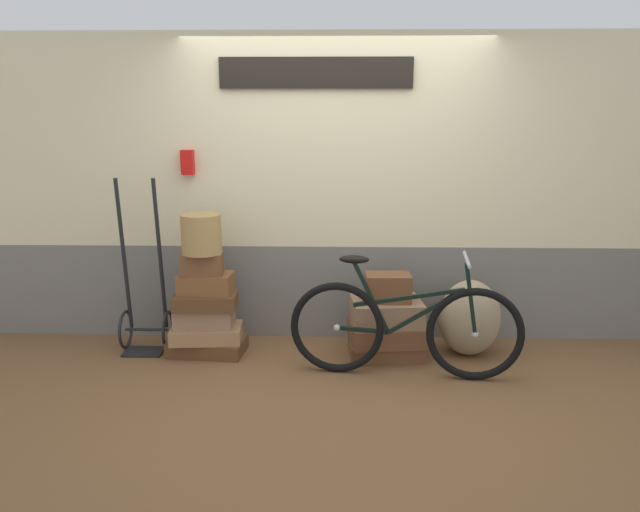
# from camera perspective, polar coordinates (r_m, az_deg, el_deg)

# --- Properties ---
(ground) EXTENTS (9.56, 5.20, 0.06)m
(ground) POSITION_cam_1_polar(r_m,az_deg,el_deg) (4.81, 1.37, -10.85)
(ground) COLOR brown
(station_building) EXTENTS (7.56, 0.74, 2.55)m
(station_building) POSITION_cam_1_polar(r_m,az_deg,el_deg) (5.28, 1.60, 6.08)
(station_building) COLOR slate
(station_building) RESTS_ON ground
(suitcase_0) EXTENTS (0.64, 0.42, 0.12)m
(suitcase_0) POSITION_cam_1_polar(r_m,az_deg,el_deg) (5.20, -10.27, -8.09)
(suitcase_0) COLOR brown
(suitcase_0) RESTS_ON ground
(suitcase_1) EXTENTS (0.58, 0.37, 0.12)m
(suitcase_1) POSITION_cam_1_polar(r_m,az_deg,el_deg) (5.14, -10.34, -6.97)
(suitcase_1) COLOR #9E754C
(suitcase_1) RESTS_ON suitcase_0
(suitcase_2) EXTENTS (0.47, 0.29, 0.16)m
(suitcase_2) POSITION_cam_1_polar(r_m,az_deg,el_deg) (5.12, -10.53, -5.44)
(suitcase_2) COLOR #937051
(suitcase_2) RESTS_ON suitcase_1
(suitcase_3) EXTENTS (0.50, 0.31, 0.12)m
(suitcase_3) POSITION_cam_1_polar(r_m,az_deg,el_deg) (5.04, -10.43, -4.07)
(suitcase_3) COLOR brown
(suitcase_3) RESTS_ON suitcase_2
(suitcase_4) EXTENTS (0.43, 0.28, 0.16)m
(suitcase_4) POSITION_cam_1_polar(r_m,az_deg,el_deg) (5.04, -10.41, -2.45)
(suitcase_4) COLOR brown
(suitcase_4) RESTS_ON suitcase_3
(suitcase_5) EXTENTS (0.33, 0.21, 0.17)m
(suitcase_5) POSITION_cam_1_polar(r_m,az_deg,el_deg) (4.98, -10.72, -0.71)
(suitcase_5) COLOR brown
(suitcase_5) RESTS_ON suitcase_4
(suitcase_6) EXTENTS (0.61, 0.47, 0.12)m
(suitcase_6) POSITION_cam_1_polar(r_m,az_deg,el_deg) (5.11, 6.05, -8.31)
(suitcase_6) COLOR brown
(suitcase_6) RESTS_ON ground
(suitcase_7) EXTENTS (0.62, 0.50, 0.15)m
(suitcase_7) POSITION_cam_1_polar(r_m,az_deg,el_deg) (5.03, 6.09, -6.99)
(suitcase_7) COLOR brown
(suitcase_7) RESTS_ON suitcase_6
(suitcase_8) EXTENTS (0.58, 0.47, 0.19)m
(suitcase_8) POSITION_cam_1_polar(r_m,az_deg,el_deg) (4.99, 6.11, -5.08)
(suitcase_8) COLOR #937051
(suitcase_8) RESTS_ON suitcase_7
(suitcase_9) EXTENTS (0.36, 0.25, 0.22)m
(suitcase_9) POSITION_cam_1_polar(r_m,az_deg,el_deg) (4.92, 6.23, -2.88)
(suitcase_9) COLOR brown
(suitcase_9) RESTS_ON suitcase_8
(wicker_basket) EXTENTS (0.31, 0.31, 0.31)m
(wicker_basket) POSITION_cam_1_polar(r_m,az_deg,el_deg) (4.92, -10.81, 2.00)
(wicker_basket) COLOR #A8844C
(wicker_basket) RESTS_ON suitcase_5
(luggage_trolley) EXTENTS (0.38, 0.38, 1.42)m
(luggage_trolley) POSITION_cam_1_polar(r_m,az_deg,el_deg) (5.32, -15.72, -4.92)
(luggage_trolley) COLOR black
(luggage_trolley) RESTS_ON ground
(burlap_sack) EXTENTS (0.49, 0.42, 0.62)m
(burlap_sack) POSITION_cam_1_polar(r_m,az_deg,el_deg) (5.15, 13.53, -5.51)
(burlap_sack) COLOR #9E8966
(burlap_sack) RESTS_ON ground
(bicycle) EXTENTS (1.70, 0.46, 0.92)m
(bicycle) POSITION_cam_1_polar(r_m,az_deg,el_deg) (4.63, 7.72, -6.57)
(bicycle) COLOR black
(bicycle) RESTS_ON ground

